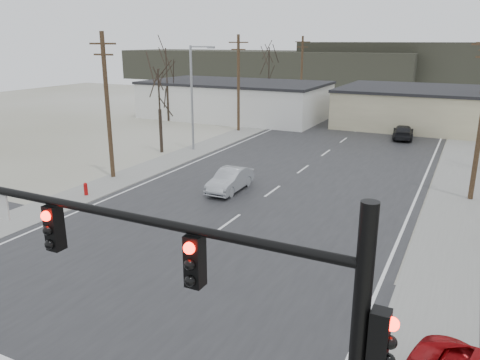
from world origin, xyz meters
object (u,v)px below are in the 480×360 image
object	(u,v)px
traffic_signal_mast	(249,321)
car_far_b	(396,100)
car_far_a	(403,132)
fire_hydrant	(86,189)
sedan_crossing	(230,180)

from	to	relation	value
traffic_signal_mast	car_far_b	size ratio (longest dim) A/B	1.97
traffic_signal_mast	car_far_b	xyz separation A→B (m)	(-7.35, 66.87, -3.85)
car_far_a	car_far_b	world-z (taller)	car_far_b
fire_hydrant	sedan_crossing	size ratio (longest dim) A/B	0.20
car_far_a	car_far_b	xyz separation A→B (m)	(-4.53, 25.46, 0.10)
fire_hydrant	sedan_crossing	bearing A→B (deg)	32.45
car_far_a	traffic_signal_mast	bearing A→B (deg)	87.05
fire_hydrant	sedan_crossing	distance (m)	9.11
fire_hydrant	car_far_b	xyz separation A→B (m)	(10.75, 52.67, 0.37)
fire_hydrant	car_far_b	bearing A→B (deg)	78.47
fire_hydrant	car_far_a	bearing A→B (deg)	60.70
fire_hydrant	sedan_crossing	xyz separation A→B (m)	(7.69, 4.89, 0.31)
traffic_signal_mast	sedan_crossing	bearing A→B (deg)	118.59
traffic_signal_mast	fire_hydrant	world-z (taller)	traffic_signal_mast
car_far_a	car_far_b	size ratio (longest dim) A/B	1.02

